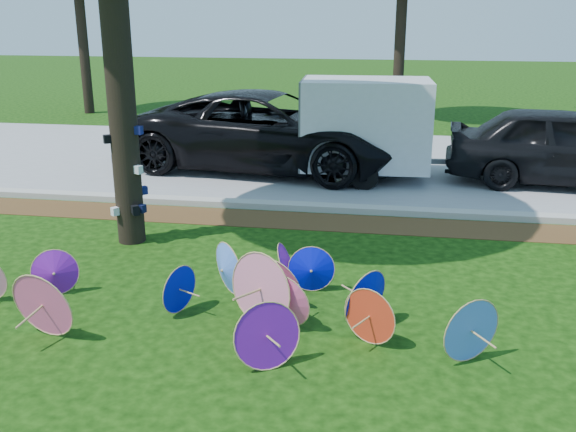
# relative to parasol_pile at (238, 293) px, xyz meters

# --- Properties ---
(ground) EXTENTS (90.00, 90.00, 0.00)m
(ground) POSITION_rel_parasol_pile_xyz_m (-0.13, -0.51, -0.38)
(ground) COLOR black
(ground) RESTS_ON ground
(mulch_strip) EXTENTS (90.00, 1.00, 0.01)m
(mulch_strip) POSITION_rel_parasol_pile_xyz_m (-0.13, 3.99, -0.37)
(mulch_strip) COLOR #472D16
(mulch_strip) RESTS_ON ground
(curb) EXTENTS (90.00, 0.30, 0.12)m
(curb) POSITION_rel_parasol_pile_xyz_m (-0.13, 4.69, -0.32)
(curb) COLOR #B7B5AD
(curb) RESTS_ON ground
(street) EXTENTS (90.00, 8.00, 0.01)m
(street) POSITION_rel_parasol_pile_xyz_m (-0.13, 8.84, -0.37)
(street) COLOR gray
(street) RESTS_ON ground
(parasol_pile) EXTENTS (6.76, 2.74, 0.93)m
(parasol_pile) POSITION_rel_parasol_pile_xyz_m (0.00, 0.00, 0.00)
(parasol_pile) COLOR #FF5695
(parasol_pile) RESTS_ON ground
(black_van) EXTENTS (6.93, 3.87, 1.83)m
(black_van) POSITION_rel_parasol_pile_xyz_m (-1.10, 7.84, 0.54)
(black_van) COLOR black
(black_van) RESTS_ON ground
(dark_pickup) EXTENTS (5.14, 2.43, 1.70)m
(dark_pickup) POSITION_rel_parasol_pile_xyz_m (5.47, 7.43, 0.47)
(dark_pickup) COLOR black
(dark_pickup) RESTS_ON ground
(cargo_trailer) EXTENTS (2.83, 1.87, 2.52)m
(cargo_trailer) POSITION_rel_parasol_pile_xyz_m (1.18, 7.22, 0.89)
(cargo_trailer) COLOR silver
(cargo_trailer) RESTS_ON ground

